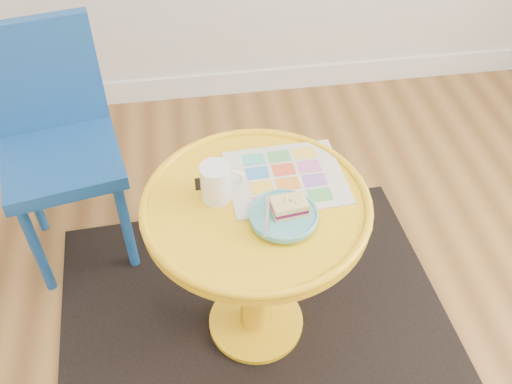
{
  "coord_description": "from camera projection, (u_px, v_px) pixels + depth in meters",
  "views": [
    {
      "loc": [
        -0.1,
        -0.43,
        1.68
      ],
      "look_at": [
        0.06,
        0.62,
        0.63
      ],
      "focal_mm": 40.0,
      "sensor_mm": 36.0,
      "label": 1
    }
  ],
  "objects": [
    {
      "name": "chair",
      "position": [
        56.0,
        135.0,
        1.89
      ],
      "size": [
        0.44,
        0.44,
        0.85
      ],
      "rotation": [
        0.0,
        0.0,
        0.19
      ],
      "color": "#174A95",
      "rests_on": "ground"
    },
    {
      "name": "fork",
      "position": [
        268.0,
        214.0,
        1.46
      ],
      "size": [
        0.05,
        0.14,
        0.0
      ],
      "rotation": [
        0.0,
        0.0,
        -0.22
      ],
      "color": "silver",
      "rests_on": "plate"
    },
    {
      "name": "cake_slice",
      "position": [
        289.0,
        207.0,
        1.45
      ],
      "size": [
        0.1,
        0.07,
        0.04
      ],
      "rotation": [
        0.0,
        0.0,
        0.12
      ],
      "color": "#D3BC8C",
      "rests_on": "plate"
    },
    {
      "name": "plate",
      "position": [
        283.0,
        216.0,
        1.47
      ],
      "size": [
        0.18,
        0.18,
        0.02
      ],
      "color": "#57B0B8",
      "rests_on": "newspaper"
    },
    {
      "name": "rug",
      "position": [
        256.0,
        323.0,
        1.93
      ],
      "size": [
        1.35,
        1.16,
        0.01
      ],
      "primitive_type": "cube",
      "rotation": [
        0.0,
        0.0,
        0.05
      ],
      "color": "black",
      "rests_on": "ground"
    },
    {
      "name": "mug",
      "position": [
        217.0,
        181.0,
        1.5
      ],
      "size": [
        0.12,
        0.08,
        0.11
      ],
      "rotation": [
        0.0,
        0.0,
        -0.01
      ],
      "color": "white",
      "rests_on": "side_table"
    },
    {
      "name": "side_table",
      "position": [
        256.0,
        243.0,
        1.64
      ],
      "size": [
        0.62,
        0.62,
        0.59
      ],
      "color": "yellow",
      "rests_on": "ground"
    },
    {
      "name": "newspaper",
      "position": [
        286.0,
        177.0,
        1.59
      ],
      "size": [
        0.33,
        0.28,
        0.01
      ],
      "primitive_type": "cube",
      "rotation": [
        0.0,
        0.0,
        0.04
      ],
      "color": "silver",
      "rests_on": "side_table"
    }
  ]
}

